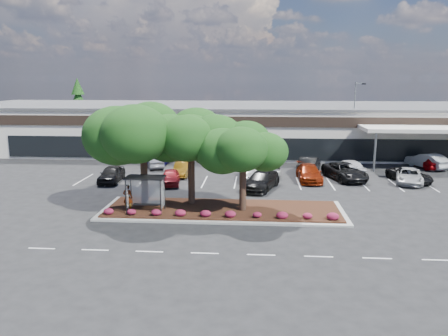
{
  "coord_description": "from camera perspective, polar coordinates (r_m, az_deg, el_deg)",
  "views": [
    {
      "loc": [
        0.43,
        -27.18,
        9.73
      ],
      "look_at": [
        -2.16,
        7.54,
        2.6
      ],
      "focal_mm": 35.0,
      "sensor_mm": 36.0,
      "label": 1
    }
  ],
  "objects": [
    {
      "name": "car_16",
      "position": [
        53.18,
        25.02,
        0.86
      ],
      "size": [
        3.76,
        5.4,
        1.69
      ],
      "primitive_type": "imported",
      "rotation": [
        0.0,
        0.0,
        3.57
      ],
      "color": "#ABB0B6",
      "rests_on": "ground"
    },
    {
      "name": "car_2",
      "position": [
        44.73,
        -5.49,
        -0.14
      ],
      "size": [
        1.54,
        4.21,
        1.38
      ],
      "primitive_type": "imported",
      "rotation": [
        0.0,
        0.0,
        -0.02
      ],
      "color": "#65430B",
      "rests_on": "ground"
    },
    {
      "name": "car_10",
      "position": [
        50.93,
        -8.22,
        1.35
      ],
      "size": [
        2.62,
        4.91,
        1.59
      ],
      "primitive_type": "imported",
      "rotation": [
        0.0,
        0.0,
        2.98
      ],
      "color": "#130E5D",
      "rests_on": "ground"
    },
    {
      "name": "car_4",
      "position": [
        39.24,
        4.9,
        -1.63
      ],
      "size": [
        3.93,
        5.93,
        1.6
      ],
      "primitive_type": "imported",
      "rotation": [
        0.0,
        0.0,
        -0.34
      ],
      "color": "black",
      "rests_on": "ground"
    },
    {
      "name": "island_tree_east",
      "position": [
        31.51,
        2.49,
        0.18
      ],
      "size": [
        5.8,
        5.8,
        6.5
      ],
      "primitive_type": null,
      "color": "#13350E",
      "rests_on": "landscape_island"
    },
    {
      "name": "car_7",
      "position": [
        44.89,
        22.99,
        -0.96
      ],
      "size": [
        3.52,
        5.48,
        1.41
      ],
      "primitive_type": "imported",
      "rotation": [
        0.0,
        0.0,
        -0.25
      ],
      "color": "#B7B7B7",
      "rests_on": "ground"
    },
    {
      "name": "car_0",
      "position": [
        43.17,
        -14.49,
        -0.77
      ],
      "size": [
        1.99,
        4.6,
        1.55
      ],
      "primitive_type": "imported",
      "rotation": [
        0.0,
        0.0,
        0.04
      ],
      "color": "black",
      "rests_on": "ground"
    },
    {
      "name": "bus_shelter",
      "position": [
        32.03,
        -10.2,
        -2.02
      ],
      "size": [
        2.75,
        1.55,
        2.59
      ],
      "color": "black",
      "rests_on": "landscape_island"
    },
    {
      "name": "car_1",
      "position": [
        41.18,
        -7.02,
        -1.18
      ],
      "size": [
        2.2,
        4.28,
        1.39
      ],
      "primitive_type": "imported",
      "rotation": [
        0.0,
        0.0,
        0.14
      ],
      "color": "maroon",
      "rests_on": "ground"
    },
    {
      "name": "shrub_row",
      "position": [
        30.6,
        -0.49,
        -5.96
      ],
      "size": [
        17.0,
        0.8,
        0.5
      ],
      "primitive_type": null,
      "color": "maroon",
      "rests_on": "landscape_island"
    },
    {
      "name": "light_pole",
      "position": [
        55.22,
        16.63,
        5.28
      ],
      "size": [
        1.43,
        0.58,
        9.36
      ],
      "rotation": [
        0.0,
        0.0,
        -0.15
      ],
      "color": "#A5A49F",
      "rests_on": "ground"
    },
    {
      "name": "car_8",
      "position": [
        45.49,
        23.07,
        -0.86
      ],
      "size": [
        3.92,
        5.28,
        1.33
      ],
      "primitive_type": "imported",
      "rotation": [
        0.0,
        0.0,
        0.4
      ],
      "color": "black",
      "rests_on": "ground"
    },
    {
      "name": "car_6",
      "position": [
        44.39,
        15.51,
        -0.44
      ],
      "size": [
        4.27,
        6.39,
        1.63
      ],
      "primitive_type": "imported",
      "rotation": [
        0.0,
        0.0,
        0.29
      ],
      "color": "black",
      "rests_on": "ground"
    },
    {
      "name": "car_9",
      "position": [
        49.21,
        -9.07,
        0.89
      ],
      "size": [
        3.04,
        4.68,
        1.46
      ],
      "primitive_type": "imported",
      "rotation": [
        0.0,
        0.0,
        3.51
      ],
      "color": "slate",
      "rests_on": "ground"
    },
    {
      "name": "car_5",
      "position": [
        43.07,
        11.04,
        -0.65
      ],
      "size": [
        2.3,
        5.35,
        1.54
      ],
      "primitive_type": "imported",
      "rotation": [
        0.0,
        0.0,
        0.03
      ],
      "color": "maroon",
      "rests_on": "ground"
    },
    {
      "name": "retail_store",
      "position": [
        61.44,
        3.92,
        5.41
      ],
      "size": [
        80.4,
        25.2,
        6.25
      ],
      "color": "silver",
      "rests_on": "ground"
    },
    {
      "name": "car_17",
      "position": [
        53.13,
        25.15,
        0.75
      ],
      "size": [
        2.13,
        4.6,
        1.52
      ],
      "primitive_type": "imported",
      "rotation": [
        0.0,
        0.0,
        3.22
      ],
      "color": "#A00409",
      "rests_on": "ground"
    },
    {
      "name": "car_3",
      "position": [
        42.56,
        3.36,
        -0.71
      ],
      "size": [
        2.01,
        4.76,
        1.37
      ],
      "primitive_type": "imported",
      "rotation": [
        0.0,
        0.0,
        0.02
      ],
      "color": "silver",
      "rests_on": "ground"
    },
    {
      "name": "conifer_north_west",
      "position": [
        79.39,
        -18.44,
        7.58
      ],
      "size": [
        4.4,
        4.4,
        10.0
      ],
      "primitive_type": "cone",
      "color": "#13350E",
      "rests_on": "ground"
    },
    {
      "name": "ground",
      "position": [
        28.87,
        3.19,
        -8.14
      ],
      "size": [
        160.0,
        160.0,
        0.0
      ],
      "primitive_type": "plane",
      "color": "black",
      "rests_on": "ground"
    },
    {
      "name": "car_13",
      "position": [
        45.81,
        5.59,
        0.26
      ],
      "size": [
        3.05,
        5.69,
        1.57
      ],
      "primitive_type": "imported",
      "rotation": [
        0.0,
        0.0,
        3.31
      ],
      "color": "beige",
      "rests_on": "ground"
    },
    {
      "name": "person_waiting",
      "position": [
        32.61,
        -12.46,
        -3.8
      ],
      "size": [
        0.76,
        0.54,
        1.96
      ],
      "primitive_type": "imported",
      "rotation": [
        0.0,
        0.0,
        3.04
      ],
      "color": "#594C47",
      "rests_on": "landscape_island"
    },
    {
      "name": "car_14",
      "position": [
        46.95,
        11.05,
        0.45
      ],
      "size": [
        3.09,
        5.44,
        1.7
      ],
      "primitive_type": "imported",
      "rotation": [
        0.0,
        0.0,
        2.87
      ],
      "color": "black",
      "rests_on": "ground"
    },
    {
      "name": "island_tree_west",
      "position": [
        33.24,
        -10.49,
        1.81
      ],
      "size": [
        7.2,
        7.2,
        7.89
      ],
      "primitive_type": null,
      "color": "#13350E",
      "rests_on": "landscape_island"
    },
    {
      "name": "landscape_island",
      "position": [
        32.71,
        -0.18,
        -5.5
      ],
      "size": [
        18.0,
        6.0,
        0.26
      ],
      "color": "#A5A49F",
      "rests_on": "ground"
    },
    {
      "name": "lane_markings",
      "position": [
        38.84,
        3.29,
        -2.94
      ],
      "size": [
        33.12,
        20.06,
        0.01
      ],
      "color": "silver",
      "rests_on": "ground"
    },
    {
      "name": "car_15",
      "position": [
        46.72,
        16.02,
        0.14
      ],
      "size": [
        3.12,
        5.2,
        1.66
      ],
      "primitive_type": "imported",
      "rotation": [
        0.0,
        0.0,
        3.4
      ],
      "color": "silver",
      "rests_on": "ground"
    },
    {
      "name": "island_tree_mid",
      "position": [
        33.26,
        -4.32,
        1.48
      ],
      "size": [
        6.6,
        6.6,
        7.32
      ],
      "primitive_type": null,
      "color": "#13350E",
      "rests_on": "landscape_island"
    }
  ]
}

